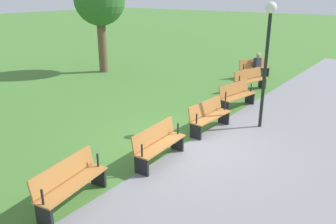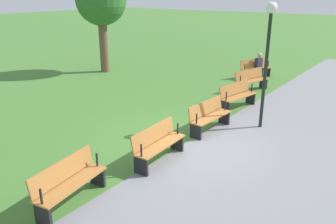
{
  "view_description": "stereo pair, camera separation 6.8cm",
  "coord_description": "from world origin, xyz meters",
  "px_view_note": "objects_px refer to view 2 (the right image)",
  "views": [
    {
      "loc": [
        7.16,
        4.59,
        3.96
      ],
      "look_at": [
        -0.0,
        -0.71,
        0.8
      ],
      "focal_mm": 36.44,
      "sensor_mm": 36.0,
      "label": 1
    },
    {
      "loc": [
        7.12,
        4.64,
        3.96
      ],
      "look_at": [
        -0.0,
        -0.71,
        0.8
      ],
      "focal_mm": 36.44,
      "sensor_mm": 36.0,
      "label": 2
    }
  ],
  "objects_px": {
    "bench_3": "(209,116)",
    "bench_5": "(69,182)",
    "bench_0": "(255,68)",
    "bench_1": "(251,80)",
    "bench_2": "(237,95)",
    "person_seated": "(260,65)",
    "lamp_post": "(268,42)",
    "tree_2": "(101,1)",
    "bench_4": "(158,143)"
  },
  "relations": [
    {
      "from": "bench_0",
      "to": "bench_2",
      "type": "relative_size",
      "value": 1.0
    },
    {
      "from": "bench_2",
      "to": "bench_4",
      "type": "xyz_separation_m",
      "value": [
        4.88,
        0.27,
        0.0
      ]
    },
    {
      "from": "bench_4",
      "to": "bench_5",
      "type": "bearing_deg",
      "value": -9.63
    },
    {
      "from": "bench_3",
      "to": "person_seated",
      "type": "xyz_separation_m",
      "value": [
        -7.22,
        -1.43,
        0.17
      ]
    },
    {
      "from": "lamp_post",
      "to": "bench_4",
      "type": "bearing_deg",
      "value": -17.22
    },
    {
      "from": "bench_2",
      "to": "bench_3",
      "type": "height_order",
      "value": "same"
    },
    {
      "from": "bench_3",
      "to": "bench_4",
      "type": "xyz_separation_m",
      "value": [
        2.45,
        -0.0,
        0.0
      ]
    },
    {
      "from": "bench_0",
      "to": "lamp_post",
      "type": "relative_size",
      "value": 0.46
    },
    {
      "from": "bench_0",
      "to": "bench_5",
      "type": "bearing_deg",
      "value": 28.97
    },
    {
      "from": "tree_2",
      "to": "lamp_post",
      "type": "xyz_separation_m",
      "value": [
        2.48,
        9.55,
        -0.92
      ]
    },
    {
      "from": "person_seated",
      "to": "lamp_post",
      "type": "height_order",
      "value": "lamp_post"
    },
    {
      "from": "person_seated",
      "to": "bench_3",
      "type": "bearing_deg",
      "value": 33.8
    },
    {
      "from": "bench_5",
      "to": "tree_2",
      "type": "distance_m",
      "value": 12.21
    },
    {
      "from": "bench_1",
      "to": "lamp_post",
      "type": "bearing_deg",
      "value": 44.48
    },
    {
      "from": "lamp_post",
      "to": "bench_0",
      "type": "bearing_deg",
      "value": -155.04
    },
    {
      "from": "bench_0",
      "to": "person_seated",
      "type": "bearing_deg",
      "value": 136.98
    },
    {
      "from": "bench_0",
      "to": "bench_1",
      "type": "height_order",
      "value": "same"
    },
    {
      "from": "bench_0",
      "to": "bench_4",
      "type": "bearing_deg",
      "value": 32.17
    },
    {
      "from": "bench_2",
      "to": "bench_3",
      "type": "relative_size",
      "value": 1.02
    },
    {
      "from": "bench_3",
      "to": "bench_4",
      "type": "relative_size",
      "value": 1.0
    },
    {
      "from": "lamp_post",
      "to": "bench_3",
      "type": "bearing_deg",
      "value": -43.16
    },
    {
      "from": "bench_3",
      "to": "tree_2",
      "type": "distance_m",
      "value": 9.68
    },
    {
      "from": "bench_5",
      "to": "tree_2",
      "type": "xyz_separation_m",
      "value": [
        -8.57,
        -8.14,
        3.05
      ]
    },
    {
      "from": "bench_0",
      "to": "lamp_post",
      "type": "xyz_separation_m",
      "value": [
        5.92,
        2.76,
        2.13
      ]
    },
    {
      "from": "bench_3",
      "to": "bench_5",
      "type": "distance_m",
      "value": 4.89
    },
    {
      "from": "person_seated",
      "to": "bench_2",
      "type": "bearing_deg",
      "value": 36.2
    },
    {
      "from": "bench_4",
      "to": "tree_2",
      "type": "relative_size",
      "value": 0.35
    },
    {
      "from": "person_seated",
      "to": "tree_2",
      "type": "relative_size",
      "value": 0.25
    },
    {
      "from": "bench_3",
      "to": "bench_0",
      "type": "bearing_deg",
      "value": -163.96
    },
    {
      "from": "bench_2",
      "to": "bench_5",
      "type": "xyz_separation_m",
      "value": [
        7.32,
        0.0,
        0.0
      ]
    },
    {
      "from": "bench_1",
      "to": "tree_2",
      "type": "distance_m",
      "value": 8.26
    },
    {
      "from": "bench_2",
      "to": "bench_5",
      "type": "height_order",
      "value": "same"
    },
    {
      "from": "bench_0",
      "to": "bench_2",
      "type": "height_order",
      "value": "same"
    },
    {
      "from": "bench_2",
      "to": "bench_3",
      "type": "bearing_deg",
      "value": 16.08
    },
    {
      "from": "bench_2",
      "to": "person_seated",
      "type": "xyz_separation_m",
      "value": [
        -4.78,
        -1.16,
        0.17
      ]
    },
    {
      "from": "bench_3",
      "to": "bench_4",
      "type": "bearing_deg",
      "value": 3.22
    },
    {
      "from": "bench_3",
      "to": "bench_5",
      "type": "bearing_deg",
      "value": 0.02
    },
    {
      "from": "bench_2",
      "to": "person_seated",
      "type": "bearing_deg",
      "value": -156.7
    },
    {
      "from": "bench_1",
      "to": "lamp_post",
      "type": "height_order",
      "value": "lamp_post"
    },
    {
      "from": "bench_1",
      "to": "lamp_post",
      "type": "xyz_separation_m",
      "value": [
        3.61,
        1.95,
        2.13
      ]
    },
    {
      "from": "bench_2",
      "to": "lamp_post",
      "type": "xyz_separation_m",
      "value": [
        1.22,
        1.41,
        2.13
      ]
    },
    {
      "from": "bench_4",
      "to": "tree_2",
      "type": "height_order",
      "value": "tree_2"
    },
    {
      "from": "bench_3",
      "to": "bench_1",
      "type": "bearing_deg",
      "value": -167.17
    },
    {
      "from": "tree_2",
      "to": "bench_4",
      "type": "bearing_deg",
      "value": 53.89
    },
    {
      "from": "bench_1",
      "to": "bench_2",
      "type": "height_order",
      "value": "same"
    },
    {
      "from": "bench_4",
      "to": "bench_0",
      "type": "bearing_deg",
      "value": -173.61
    },
    {
      "from": "bench_1",
      "to": "bench_5",
      "type": "bearing_deg",
      "value": 19.32
    },
    {
      "from": "bench_2",
      "to": "bench_4",
      "type": "height_order",
      "value": "same"
    },
    {
      "from": "bench_0",
      "to": "person_seated",
      "type": "xyz_separation_m",
      "value": [
        -0.09,
        0.19,
        0.17
      ]
    },
    {
      "from": "bench_3",
      "to": "tree_2",
      "type": "bearing_deg",
      "value": -110.44
    }
  ]
}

